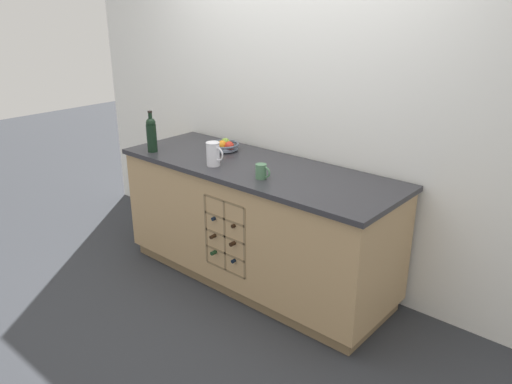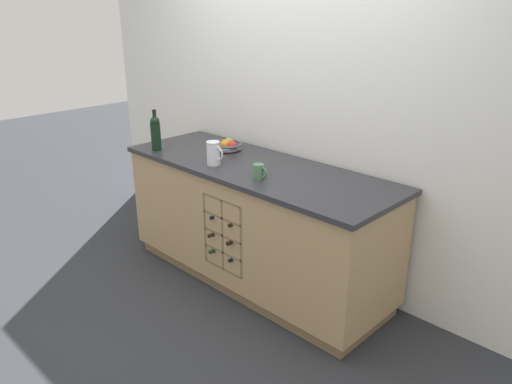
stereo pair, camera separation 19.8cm
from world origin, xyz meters
TOP-DOWN VIEW (x-y plane):
  - ground_plane at (0.00, 0.00)m, footprint 14.00×14.00m
  - back_wall at (0.00, 0.42)m, footprint 4.47×0.06m
  - kitchen_island at (0.00, -0.00)m, footprint 2.11×0.76m
  - fruit_bowl at (-0.43, 0.13)m, footprint 0.24×0.24m
  - white_pitcher at (-0.22, -0.19)m, footprint 0.15×0.10m
  - ceramic_mug at (0.20, -0.18)m, footprint 0.11×0.07m
  - standing_wine_bottle at (-0.82, -0.25)m, footprint 0.08×0.08m

SIDE VIEW (x-z plane):
  - ground_plane at x=0.00m, z-range 0.00..0.00m
  - kitchen_island at x=0.00m, z-range 0.01..0.91m
  - fruit_bowl at x=-0.43m, z-range 0.90..0.98m
  - ceramic_mug at x=0.20m, z-range 0.90..1.00m
  - white_pitcher at x=-0.22m, z-range 0.90..1.07m
  - standing_wine_bottle at x=-0.82m, z-range 0.88..1.19m
  - back_wall at x=0.00m, z-range 0.00..2.55m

